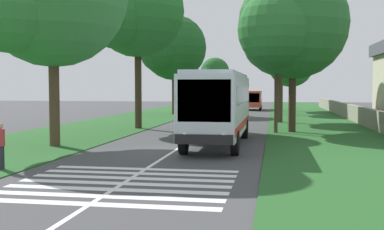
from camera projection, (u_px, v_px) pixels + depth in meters
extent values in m
plane|color=#424244|center=(171.00, 153.00, 22.04)|extent=(160.00, 160.00, 0.00)
cube|color=#235623|center=(109.00, 125.00, 38.18)|extent=(120.00, 8.00, 0.04)
cube|color=#235623|center=(323.00, 128.00, 35.43)|extent=(120.00, 8.00, 0.04)
cube|color=silver|center=(212.00, 127.00, 36.81)|extent=(110.00, 0.16, 0.01)
cube|color=silver|center=(219.00, 105.00, 25.14)|extent=(11.00, 2.50, 2.90)
cube|color=slate|center=(220.00, 94.00, 25.40)|extent=(9.68, 2.54, 0.85)
cube|color=slate|center=(204.00, 101.00, 19.74)|extent=(0.08, 2.20, 1.74)
cube|color=red|center=(219.00, 124.00, 25.19)|extent=(10.78, 2.53, 0.36)
cube|color=silver|center=(219.00, 75.00, 25.05)|extent=(10.56, 2.30, 0.18)
cube|color=black|center=(204.00, 139.00, 19.72)|extent=(0.16, 2.40, 0.40)
sphere|color=#F2EDCC|center=(185.00, 136.00, 19.90)|extent=(0.24, 0.24, 0.24)
sphere|color=#F2EDCC|center=(223.00, 136.00, 19.63)|extent=(0.24, 0.24, 0.24)
cylinder|color=black|center=(184.00, 142.00, 21.58)|extent=(1.10, 0.32, 1.10)
cylinder|color=black|center=(206.00, 128.00, 28.86)|extent=(1.10, 0.32, 1.10)
cylinder|color=black|center=(235.00, 143.00, 21.19)|extent=(1.10, 0.32, 1.10)
cylinder|color=black|center=(245.00, 129.00, 28.48)|extent=(1.10, 0.32, 1.10)
cube|color=silver|center=(90.00, 204.00, 12.39)|extent=(0.45, 6.80, 0.01)
cube|color=silver|center=(103.00, 196.00, 13.27)|extent=(0.45, 6.80, 0.01)
cube|color=silver|center=(113.00, 189.00, 14.16)|extent=(0.45, 6.80, 0.01)
cube|color=silver|center=(123.00, 183.00, 15.05)|extent=(0.45, 6.80, 0.01)
cube|color=silver|center=(131.00, 178.00, 15.93)|extent=(0.45, 6.80, 0.01)
cube|color=silver|center=(139.00, 173.00, 16.82)|extent=(0.45, 6.80, 0.01)
cube|color=silver|center=(146.00, 169.00, 17.70)|extent=(0.45, 6.80, 0.01)
cube|color=gold|center=(202.00, 113.00, 45.91)|extent=(4.30, 1.75, 0.70)
cube|color=slate|center=(202.00, 107.00, 45.77)|extent=(2.00, 1.61, 0.55)
cylinder|color=black|center=(192.00, 116.00, 44.72)|extent=(0.64, 0.22, 0.64)
cylinder|color=black|center=(196.00, 115.00, 47.38)|extent=(0.64, 0.22, 0.64)
cylinder|color=black|center=(209.00, 117.00, 44.46)|extent=(0.64, 0.22, 0.64)
cylinder|color=black|center=(212.00, 115.00, 47.12)|extent=(0.64, 0.22, 0.64)
cube|color=gray|center=(214.00, 110.00, 54.00)|extent=(4.30, 1.75, 0.70)
cube|color=slate|center=(214.00, 104.00, 53.87)|extent=(2.00, 1.61, 0.55)
cylinder|color=black|center=(206.00, 112.00, 52.81)|extent=(0.64, 0.22, 0.64)
cylinder|color=black|center=(209.00, 111.00, 55.47)|extent=(0.64, 0.22, 0.64)
cylinder|color=black|center=(220.00, 112.00, 52.55)|extent=(0.64, 0.22, 0.64)
cylinder|color=black|center=(223.00, 111.00, 55.21)|extent=(0.64, 0.22, 0.64)
cube|color=#CC4C33|center=(253.00, 99.00, 64.41)|extent=(6.00, 2.10, 2.10)
cube|color=slate|center=(253.00, 96.00, 64.59)|extent=(5.04, 2.13, 0.70)
cube|color=slate|center=(252.00, 98.00, 61.47)|extent=(0.06, 1.76, 1.18)
cylinder|color=black|center=(245.00, 108.00, 62.76)|extent=(0.76, 0.24, 0.76)
cylinder|color=black|center=(247.00, 106.00, 66.50)|extent=(0.76, 0.24, 0.76)
cylinder|color=black|center=(260.00, 108.00, 62.44)|extent=(0.76, 0.24, 0.76)
cylinder|color=black|center=(261.00, 107.00, 66.18)|extent=(0.76, 0.24, 0.76)
cylinder|color=#4C3826|center=(215.00, 92.00, 82.45)|extent=(0.43, 0.43, 4.20)
sphere|color=#1E5623|center=(215.00, 72.00, 82.25)|extent=(4.96, 4.96, 4.96)
sphere|color=#1E5623|center=(216.00, 75.00, 83.74)|extent=(3.27, 3.27, 3.27)
sphere|color=#1E5623|center=(210.00, 74.00, 81.18)|extent=(2.82, 2.82, 2.82)
cylinder|color=#3D2D1E|center=(138.00, 82.00, 34.93)|extent=(0.49, 0.49, 6.62)
sphere|color=#286B2D|center=(138.00, 10.00, 34.64)|extent=(6.69, 6.69, 6.69)
sphere|color=#286B2D|center=(145.00, 21.00, 36.64)|extent=(4.04, 4.04, 4.04)
sphere|color=#286B2D|center=(117.00, 14.00, 33.19)|extent=(4.73, 4.73, 4.73)
cylinder|color=#4C3826|center=(54.00, 90.00, 24.32)|extent=(0.52, 0.52, 5.66)
sphere|color=#337A38|center=(72.00, 10.00, 26.31)|extent=(4.34, 4.34, 4.34)
cylinder|color=#3D2D1E|center=(174.00, 90.00, 53.31)|extent=(0.48, 0.48, 5.36)
sphere|color=#1E5623|center=(174.00, 48.00, 53.05)|extent=(7.14, 7.14, 7.14)
sphere|color=#1E5623|center=(178.00, 54.00, 55.19)|extent=(4.57, 4.57, 4.57)
sphere|color=#1E5623|center=(161.00, 51.00, 51.50)|extent=(4.51, 4.51, 4.51)
cylinder|color=brown|center=(279.00, 84.00, 61.91)|extent=(0.40, 0.40, 6.92)
sphere|color=#337A38|center=(279.00, 40.00, 61.60)|extent=(7.46, 7.46, 7.46)
sphere|color=#337A38|center=(279.00, 46.00, 63.83)|extent=(4.75, 4.75, 4.75)
sphere|color=#337A38|center=(270.00, 43.00, 59.98)|extent=(5.12, 5.12, 5.12)
cylinder|color=#3D2D1E|center=(292.00, 93.00, 32.01)|extent=(0.49, 0.49, 5.13)
sphere|color=#286B2D|center=(293.00, 24.00, 31.75)|extent=(7.24, 7.24, 7.24)
sphere|color=#286B2D|center=(292.00, 36.00, 33.91)|extent=(4.56, 4.56, 4.56)
sphere|color=#286B2D|center=(276.00, 29.00, 30.18)|extent=(4.85, 4.85, 4.85)
cylinder|color=#4C3826|center=(280.00, 91.00, 40.96)|extent=(0.47, 0.47, 5.26)
sphere|color=#286B2D|center=(281.00, 40.00, 40.72)|extent=(6.08, 6.08, 6.08)
sphere|color=#286B2D|center=(280.00, 47.00, 42.54)|extent=(4.22, 4.22, 4.22)
sphere|color=#286B2D|center=(269.00, 44.00, 39.40)|extent=(4.26, 4.26, 4.26)
cylinder|color=brown|center=(291.00, 96.00, 52.16)|extent=(0.40, 0.40, 4.10)
sphere|color=#286B2D|center=(291.00, 64.00, 51.96)|extent=(4.85, 4.85, 4.85)
sphere|color=#286B2D|center=(291.00, 68.00, 53.42)|extent=(3.63, 3.63, 3.63)
sphere|color=#286B2D|center=(284.00, 67.00, 50.91)|extent=(3.03, 3.03, 3.03)
cylinder|color=#473828|center=(276.00, 74.00, 31.40)|extent=(0.24, 0.24, 7.65)
cube|color=#3D3326|center=(277.00, 24.00, 31.22)|extent=(0.12, 1.40, 0.12)
cube|color=gray|center=(360.00, 115.00, 39.75)|extent=(70.00, 0.40, 1.39)
cylinder|color=#26262D|center=(0.00, 158.00, 17.41)|extent=(0.28, 0.28, 0.85)
cylinder|color=#B23333|center=(0.00, 138.00, 17.37)|extent=(0.34, 0.34, 0.60)
sphere|color=tan|center=(0.00, 126.00, 17.35)|extent=(0.24, 0.24, 0.24)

